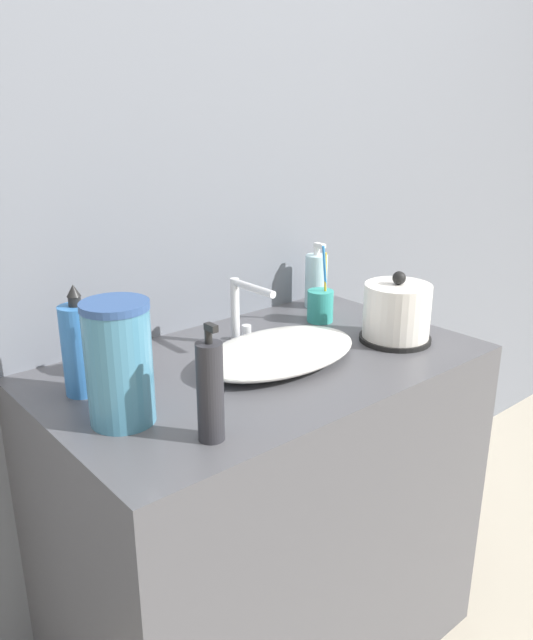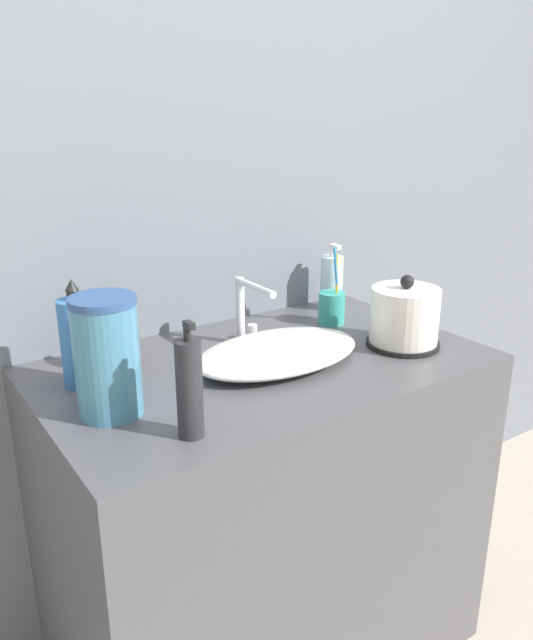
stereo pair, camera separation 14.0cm
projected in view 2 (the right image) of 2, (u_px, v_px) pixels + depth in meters
The scene contains 11 objects.
wall_back at pixel (190, 147), 1.54m from camera, with size 6.00×0.04×2.60m.
vanity_counter at pixel (264, 515), 1.57m from camera, with size 1.02×0.61×0.84m.
sink_basin at pixel (278, 352), 1.42m from camera, with size 0.41×0.25×0.05m.
faucet at pixel (247, 307), 1.51m from camera, with size 0.06×0.15×0.17m.
electric_kettle at pixel (404, 319), 1.51m from camera, with size 0.18×0.18×0.18m.
toothbrush_cup at pixel (332, 307), 1.68m from camera, with size 0.07×0.07×0.21m.
lotion_bottle at pixel (331, 282), 1.79m from camera, with size 0.06×0.06×0.19m.
shampoo_bottle at pixel (120, 346), 1.37m from camera, with size 0.07×0.07×0.14m.
mouthwash_bottle at pixel (190, 388), 1.08m from camera, with size 0.05×0.05×0.22m.
hand_cream_bottle at pixel (77, 341), 1.29m from camera, with size 0.07×0.07×0.23m.
water_pitcher at pixel (107, 357), 1.16m from camera, with size 0.12×0.12×0.23m.
Camera 2 is at (-0.75, -0.79, 1.39)m, focal length 35.00 mm.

